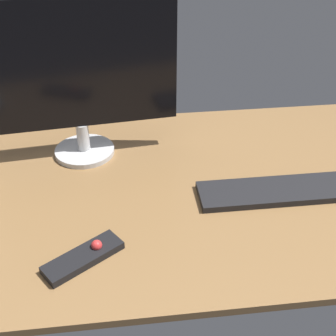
# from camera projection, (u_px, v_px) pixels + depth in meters

# --- Properties ---
(desk) EXTENTS (1.40, 0.84, 0.02)m
(desk) POSITION_uv_depth(u_px,v_px,m) (167.00, 190.00, 1.28)
(desk) COLOR olive
(desk) RESTS_ON ground
(monitor) EXTENTS (0.56, 0.18, 0.46)m
(monitor) POSITION_uv_depth(u_px,v_px,m) (76.00, 75.00, 1.28)
(monitor) COLOR silver
(monitor) RESTS_ON desk
(keyboard) EXTENTS (0.41, 0.12, 0.02)m
(keyboard) POSITION_uv_depth(u_px,v_px,m) (276.00, 191.00, 1.25)
(keyboard) COLOR black
(keyboard) RESTS_ON desk
(media_remote) EXTENTS (0.19, 0.15, 0.04)m
(media_remote) POSITION_uv_depth(u_px,v_px,m) (84.00, 257.00, 1.05)
(media_remote) COLOR black
(media_remote) RESTS_ON desk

